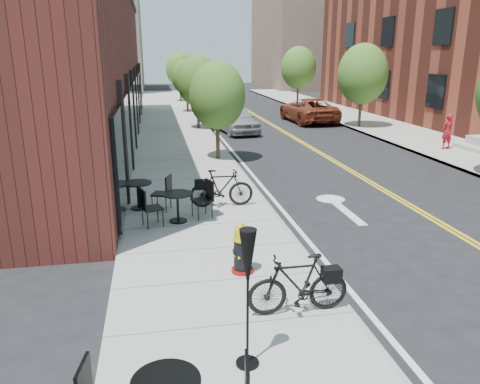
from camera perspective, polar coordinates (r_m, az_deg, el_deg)
ground at (r=10.66m, az=7.27°, el=-6.64°), size 120.00×120.00×0.00m
sidewalk_near at (r=19.77m, az=-7.12°, el=4.42°), size 4.00×70.00×0.12m
sidewalk_far at (r=23.69m, az=23.37°, el=5.20°), size 4.00×70.00×0.12m
building_near at (r=23.57m, az=-19.40°, el=14.02°), size 5.00×28.00×7.00m
bg_building_left at (r=57.53m, az=-16.08°, el=16.77°), size 8.00×14.00×10.00m
bg_building_right at (r=62.33m, az=7.74°, el=18.10°), size 10.00×16.00×12.00m
tree_near_a at (r=18.55m, az=-2.80°, el=11.68°), size 2.20×2.20×3.81m
tree_near_b at (r=26.47m, az=-5.21°, el=13.33°), size 2.30×2.30×3.98m
tree_near_c at (r=34.44m, az=-6.51°, el=13.72°), size 2.10×2.10×3.67m
tree_near_d at (r=42.41m, az=-7.35°, el=14.56°), size 2.40×2.40×4.11m
tree_far_b at (r=27.90m, az=14.72°, el=13.74°), size 2.80×2.80×4.62m
tree_far_c at (r=39.11m, az=7.15°, el=14.80°), size 2.80×2.80×4.62m
fire_hydrant at (r=8.98m, az=0.30°, el=-7.00°), size 0.51×0.51×0.99m
bicycle_left at (r=7.69m, az=7.11°, el=-11.09°), size 1.68×0.48×1.01m
bicycle_right at (r=12.78m, az=-2.26°, el=0.49°), size 1.75×0.53×1.04m
bistro_set_b at (r=11.72m, az=-7.61°, el=-1.34°), size 1.83×1.00×0.96m
bistro_set_c at (r=12.88m, az=-12.35°, el=0.06°), size 1.82×1.06×0.96m
patio_umbrella at (r=6.04m, az=0.96°, el=-9.49°), size 0.32×0.32×1.96m
parked_car_a at (r=25.76m, az=-0.49°, el=8.87°), size 2.26×4.46×1.45m
parked_car_b at (r=29.44m, az=-1.62°, el=9.89°), size 2.03×4.74×1.52m
parked_car_c at (r=38.73m, az=-3.55°, el=11.34°), size 2.43×4.80×1.34m
parked_car_far at (r=30.10m, az=8.29°, el=9.85°), size 2.68×5.45×1.49m
pedestrian at (r=22.53m, az=23.92°, el=6.76°), size 0.62×0.48×1.54m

